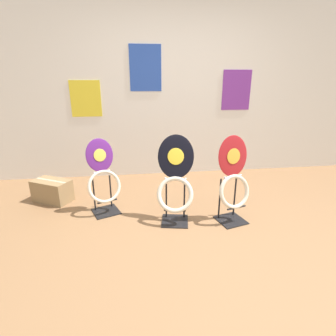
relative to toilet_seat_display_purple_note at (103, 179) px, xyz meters
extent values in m
plane|color=#8E6642|center=(1.02, -0.78, -0.40)|extent=(14.00, 14.00, 0.00)
cube|color=silver|center=(1.02, 1.25, 0.90)|extent=(8.00, 0.06, 2.60)
cube|color=purple|center=(1.95, 1.21, 0.89)|extent=(0.44, 0.01, 0.59)
cube|color=#284CAD|center=(0.56, 1.21, 1.20)|extent=(0.45, 0.01, 0.63)
cube|color=yellow|center=(-0.31, 1.21, 0.79)|extent=(0.43, 0.01, 0.51)
cube|color=black|center=(0.01, -0.01, -0.40)|extent=(0.37, 0.37, 0.01)
cylinder|color=black|center=(-0.12, 0.03, -0.20)|extent=(0.02, 0.02, 0.39)
cylinder|color=black|center=(0.06, 0.11, -0.20)|extent=(0.02, 0.02, 0.39)
cylinder|color=black|center=(0.04, -0.09, -0.24)|extent=(0.21, 0.10, 0.02)
torus|color=beige|center=(0.01, -0.03, -0.08)|extent=(0.41, 0.29, 0.36)
ellipsoid|color=#60237F|center=(-0.02, 0.06, 0.26)|extent=(0.32, 0.20, 0.37)
ellipsoid|color=#E5CC4C|center=(-0.02, 0.04, 0.26)|extent=(0.14, 0.08, 0.14)
sphere|color=silver|center=(-0.09, -0.01, 0.08)|extent=(0.02, 0.02, 0.02)
sphere|color=silver|center=(0.07, 0.05, 0.08)|extent=(0.02, 0.02, 0.02)
cube|color=black|center=(0.76, -0.33, -0.40)|extent=(0.33, 0.33, 0.01)
cylinder|color=black|center=(0.68, -0.22, -0.19)|extent=(0.02, 0.02, 0.41)
cylinder|color=black|center=(0.88, -0.26, -0.19)|extent=(0.02, 0.02, 0.41)
cylinder|color=black|center=(0.75, -0.41, -0.23)|extent=(0.22, 0.06, 0.02)
torus|color=beige|center=(0.76, -0.35, -0.08)|extent=(0.41, 0.29, 0.35)
ellipsoid|color=black|center=(0.79, -0.20, 0.29)|extent=(0.40, 0.23, 0.44)
ellipsoid|color=yellow|center=(0.78, -0.21, 0.29)|extent=(0.18, 0.09, 0.17)
sphere|color=silver|center=(0.67, -0.25, 0.07)|extent=(0.02, 0.02, 0.02)
sphere|color=silver|center=(0.88, -0.29, 0.07)|extent=(0.02, 0.02, 0.02)
cube|color=black|center=(1.37, -0.39, -0.40)|extent=(0.34, 0.34, 0.01)
cylinder|color=black|center=(1.25, -0.33, -0.17)|extent=(0.02, 0.02, 0.46)
cylinder|color=black|center=(1.44, -0.28, -0.17)|extent=(0.02, 0.02, 0.46)
cylinder|color=black|center=(1.39, -0.46, -0.21)|extent=(0.22, 0.08, 0.02)
torus|color=beige|center=(1.37, -0.41, -0.05)|extent=(0.39, 0.24, 0.36)
ellipsoid|color=#AD1E23|center=(1.35, -0.34, 0.31)|extent=(0.36, 0.16, 0.43)
ellipsoid|color=yellow|center=(1.36, -0.35, 0.31)|extent=(0.16, 0.07, 0.16)
sphere|color=silver|center=(1.27, -0.39, 0.10)|extent=(0.02, 0.02, 0.02)
sphere|color=silver|center=(1.45, -0.34, 0.10)|extent=(0.02, 0.02, 0.02)
cube|color=#93754C|center=(-0.68, 0.37, -0.27)|extent=(0.53, 0.45, 0.28)
cube|color=#B7AD89|center=(-0.68, 0.37, -0.13)|extent=(0.41, 0.25, 0.00)
camera|label=1|loc=(0.37, -2.79, 1.06)|focal=28.00mm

